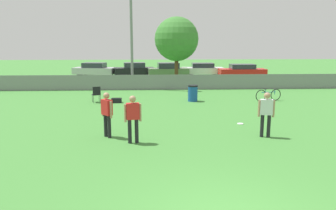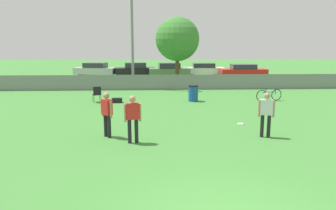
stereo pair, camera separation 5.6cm
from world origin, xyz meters
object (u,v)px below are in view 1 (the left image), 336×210
object	(u,v)px
parked_car_red	(242,71)
parked_car_silver	(94,69)
trash_bin	(193,93)
player_defender_red	(107,111)
gear_bag_sideline	(116,100)
player_thrower_red	(133,116)
tree_near_pole	(177,39)
parked_car_olive	(168,70)
frisbee_disc	(240,124)
folding_chair_sideline	(96,93)
player_receiver_white	(266,111)
parked_car_dark	(134,70)
parked_car_white	(203,69)
bicycle_sideline	(268,95)
light_pole	(131,7)

from	to	relation	value
parked_car_red	parked_car_silver	bearing A→B (deg)	172.95
trash_bin	player_defender_red	bearing A→B (deg)	-119.16
parked_car_red	player_defender_red	bearing A→B (deg)	-116.86
gear_bag_sideline	player_thrower_red	bearing A→B (deg)	-79.89
tree_near_pole	gear_bag_sideline	distance (m)	10.30
parked_car_silver	parked_car_red	world-z (taller)	parked_car_silver
player_thrower_red	gear_bag_sideline	size ratio (longest dim) A/B	2.86
tree_near_pole	parked_car_olive	size ratio (longest dim) A/B	1.35
player_thrower_red	frisbee_disc	size ratio (longest dim) A/B	6.31
parked_car_olive	parked_car_red	world-z (taller)	parked_car_olive
folding_chair_sideline	trash_bin	distance (m)	5.59
player_defender_red	frisbee_disc	size ratio (longest dim) A/B	6.31
player_receiver_white	frisbee_disc	size ratio (longest dim) A/B	6.31
player_defender_red	parked_car_dark	world-z (taller)	player_defender_red
trash_bin	parked_car_white	bearing A→B (deg)	79.03
player_defender_red	player_receiver_white	distance (m)	5.77
player_thrower_red	frisbee_disc	world-z (taller)	player_thrower_red
tree_near_pole	folding_chair_sideline	distance (m)	10.56
player_defender_red	parked_car_dark	bearing A→B (deg)	138.92
bicycle_sideline	parked_car_red	xyz separation A→B (m)	(2.15, 13.44, 0.27)
parked_car_red	tree_near_pole	bearing A→B (deg)	-144.71
player_receiver_white	parked_car_white	bearing A→B (deg)	99.23
parked_car_silver	parked_car_olive	distance (m)	7.76
bicycle_sideline	parked_car_dark	size ratio (longest dim) A/B	0.40
light_pole	bicycle_sideline	size ratio (longest dim) A/B	6.16
tree_near_pole	parked_car_silver	bearing A→B (deg)	139.54
player_defender_red	parked_car_silver	world-z (taller)	player_defender_red
trash_bin	light_pole	bearing A→B (deg)	124.44
light_pole	player_defender_red	xyz separation A→B (m)	(-0.20, -12.84, -4.96)
tree_near_pole	folding_chair_sideline	bearing A→B (deg)	-121.56
player_thrower_red	frisbee_disc	distance (m)	5.12
trash_bin	parked_car_silver	bearing A→B (deg)	118.48
tree_near_pole	player_receiver_white	distance (m)	16.33
tree_near_pole	light_pole	bearing A→B (deg)	-140.89
frisbee_disc	folding_chair_sideline	bearing A→B (deg)	141.88
parked_car_silver	player_thrower_red	bearing A→B (deg)	-66.41
bicycle_sideline	gear_bag_sideline	distance (m)	8.91
light_pole	parked_car_red	world-z (taller)	light_pole
light_pole	parked_car_white	xyz separation A→B (m)	(6.79, 9.59, -5.30)
player_receiver_white	parked_car_silver	size ratio (longest dim) A/B	0.37
parked_car_dark	bicycle_sideline	bearing A→B (deg)	-67.03
trash_bin	parked_car_olive	world-z (taller)	parked_car_olive
frisbee_disc	folding_chair_sideline	size ratio (longest dim) A/B	0.28
folding_chair_sideline	parked_car_silver	bearing A→B (deg)	-99.34
folding_chair_sideline	player_receiver_white	bearing A→B (deg)	115.44
light_pole	parked_car_silver	world-z (taller)	light_pole
tree_near_pole	parked_car_white	world-z (taller)	tree_near_pole
light_pole	tree_near_pole	xyz separation A→B (m)	(3.53, 2.87, -2.27)
player_receiver_white	trash_bin	world-z (taller)	player_receiver_white
light_pole	parked_car_olive	size ratio (longest dim) A/B	2.54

